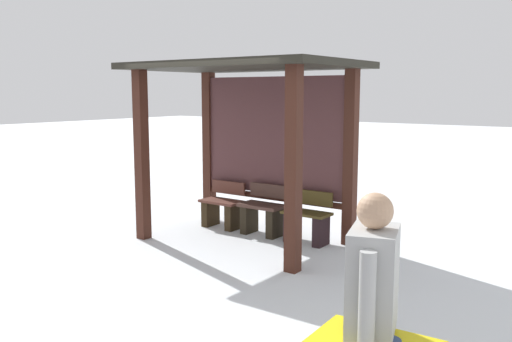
{
  "coord_description": "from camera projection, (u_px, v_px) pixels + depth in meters",
  "views": [
    {
      "loc": [
        4.66,
        -6.12,
        2.13
      ],
      "look_at": [
        0.11,
        0.14,
        1.01
      ],
      "focal_mm": 38.71,
      "sensor_mm": 36.0,
      "label": 1
    }
  ],
  "objects": [
    {
      "name": "bench_left_inside",
      "position": [
        223.0,
        209.0,
        8.69
      ],
      "size": [
        0.67,
        0.38,
        0.72
      ],
      "color": "brown",
      "rests_on": "ground"
    },
    {
      "name": "ground_plane",
      "position": [
        244.0,
        241.0,
        7.92
      ],
      "size": [
        60.0,
        60.0,
        0.0
      ],
      "primitive_type": "plane",
      "color": "white"
    },
    {
      "name": "bench_right_inside",
      "position": [
        307.0,
        222.0,
        7.79
      ],
      "size": [
        0.67,
        0.35,
        0.73
      ],
      "color": "#463818",
      "rests_on": "ground"
    },
    {
      "name": "bench_center_inside",
      "position": [
        263.0,
        214.0,
        8.24
      ],
      "size": [
        0.67,
        0.37,
        0.75
      ],
      "color": "#4A3129",
      "rests_on": "ground"
    },
    {
      "name": "person_walking",
      "position": [
        372.0,
        306.0,
        3.16
      ],
      "size": [
        0.43,
        0.59,
        1.57
      ],
      "color": "#B4B6B4",
      "rests_on": "ground"
    },
    {
      "name": "bus_shelter",
      "position": [
        253.0,
        107.0,
        7.83
      ],
      "size": [
        3.11,
        2.01,
        2.53
      ],
      "color": "#3F1F16",
      "rests_on": "ground"
    }
  ]
}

